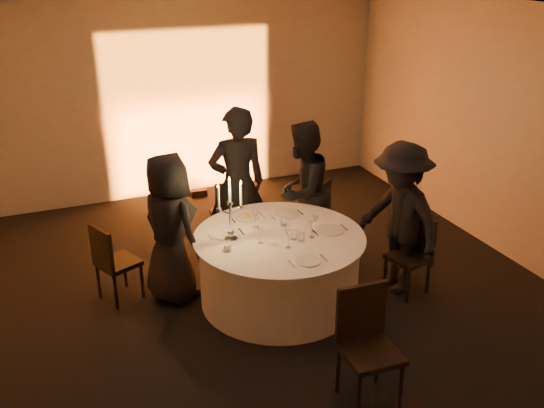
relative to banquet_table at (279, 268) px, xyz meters
name	(u,v)px	position (x,y,z in m)	size (l,w,h in m)	color
floor	(279,299)	(0.00, 0.00, -0.38)	(7.00, 7.00, 0.00)	black
ceiling	(280,12)	(0.00, 0.00, 2.62)	(7.00, 7.00, 0.00)	silver
wall_back	(188,95)	(0.00, 3.50, 1.12)	(7.00, 7.00, 0.00)	#A09B95
wall_right	(517,137)	(3.00, 0.00, 1.12)	(7.00, 7.00, 0.00)	#A09B95
uplighter_fixture	(198,193)	(0.00, 3.20, -0.33)	(0.25, 0.12, 0.10)	black
banquet_table	(279,268)	(0.00, 0.00, 0.00)	(1.80, 1.80, 0.77)	black
chair_left	(112,259)	(-1.64, 0.66, 0.11)	(0.51, 0.51, 0.89)	black
chair_back_left	(231,211)	(-0.11, 1.29, 0.15)	(0.45, 0.45, 0.96)	black
chair_back_right	(316,210)	(0.94, 1.04, 0.10)	(0.54, 0.54, 0.87)	black
chair_right	(413,250)	(1.43, -0.36, 0.11)	(0.47, 0.47, 0.88)	black
chair_front	(366,338)	(0.07, -1.67, 0.19)	(0.46, 0.46, 1.02)	black
guest_left	(170,229)	(-1.03, 0.49, 0.44)	(0.80, 0.52, 1.64)	black
guest_back_left	(237,185)	(-0.07, 1.12, 0.56)	(0.69, 0.45, 1.89)	black
guest_back_right	(302,191)	(0.66, 0.86, 0.47)	(0.83, 0.64, 1.70)	black
guest_right	(400,219)	(1.30, -0.25, 0.47)	(1.10, 0.63, 1.70)	black
plate_left	(226,234)	(-0.51, 0.23, 0.39)	(0.36, 0.30, 0.01)	silver
plate_back_left	(248,217)	(-0.15, 0.54, 0.40)	(0.36, 0.26, 0.08)	silver
plate_back_right	(286,214)	(0.28, 0.46, 0.39)	(0.36, 0.28, 0.01)	silver
plate_right	(330,230)	(0.54, -0.09, 0.39)	(0.36, 0.29, 0.01)	silver
plate_front	(308,261)	(0.04, -0.62, 0.39)	(0.36, 0.25, 0.01)	silver
coffee_cup	(227,248)	(-0.60, -0.11, 0.42)	(0.11, 0.11, 0.07)	silver
candelabra	(230,219)	(-0.50, 0.09, 0.63)	(0.29, 0.14, 0.70)	silver
wine_glass_a	(261,231)	(-0.24, -0.08, 0.52)	(0.07, 0.07, 0.19)	white
wine_glass_b	(315,220)	(0.38, -0.06, 0.52)	(0.07, 0.07, 0.19)	white
wine_glass_c	(289,235)	(-0.02, -0.28, 0.52)	(0.07, 0.07, 0.19)	white
wine_glass_d	(312,225)	(0.30, -0.16, 0.52)	(0.07, 0.07, 0.19)	white
wine_glass_e	(255,216)	(-0.16, 0.28, 0.52)	(0.07, 0.07, 0.19)	white
tumbler_a	(302,237)	(0.16, -0.20, 0.43)	(0.07, 0.07, 0.09)	white
tumbler_b	(284,221)	(0.15, 0.23, 0.43)	(0.07, 0.07, 0.09)	white
tumbler_c	(294,235)	(0.11, -0.14, 0.43)	(0.07, 0.07, 0.09)	white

